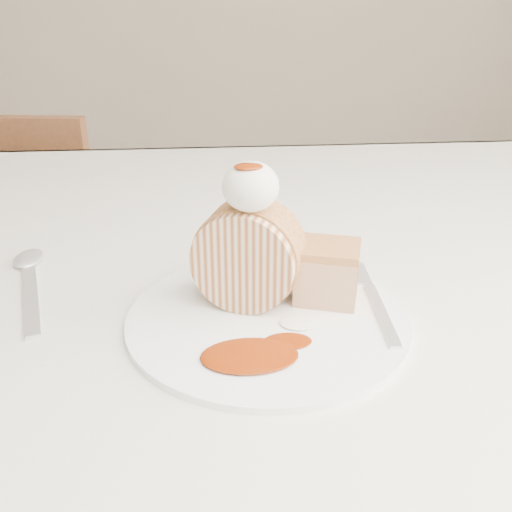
{
  "coord_description": "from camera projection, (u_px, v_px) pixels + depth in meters",
  "views": [
    {
      "loc": [
        0.01,
        -0.45,
        1.03
      ],
      "look_at": [
        0.04,
        0.01,
        0.81
      ],
      "focal_mm": 40.0,
      "sensor_mm": 36.0,
      "label": 1
    }
  ],
  "objects": [
    {
      "name": "whipped_cream",
      "position": [
        251.0,
        187.0,
        0.49
      ],
      "size": [
        0.05,
        0.05,
        0.04
      ],
      "primitive_type": "ellipsoid",
      "color": "white",
      "rests_on": "roulade_slice"
    },
    {
      "name": "caramel_drizzle",
      "position": [
        248.0,
        160.0,
        0.47
      ],
      "size": [
        0.02,
        0.02,
        0.01
      ],
      "primitive_type": "ellipsoid",
      "color": "maroon",
      "rests_on": "whipped_cream"
    },
    {
      "name": "table",
      "position": [
        209.0,
        300.0,
        0.74
      ],
      "size": [
        1.4,
        0.9,
        0.75
      ],
      "color": "silver",
      "rests_on": "ground"
    },
    {
      "name": "roulade_slice",
      "position": [
        248.0,
        256.0,
        0.53
      ],
      "size": [
        0.11,
        0.08,
        0.1
      ],
      "primitive_type": "cylinder",
      "rotation": [
        1.57,
        0.0,
        -0.35
      ],
      "color": "beige",
      "rests_on": "plate"
    },
    {
      "name": "fork",
      "position": [
        381.0,
        314.0,
        0.52
      ],
      "size": [
        0.03,
        0.15,
        0.0
      ],
      "primitive_type": "cube",
      "rotation": [
        0.0,
        0.0,
        -0.06
      ],
      "color": "silver",
      "rests_on": "plate"
    },
    {
      "name": "caramel_pool",
      "position": [
        249.0,
        355.0,
        0.46
      ],
      "size": [
        0.09,
        0.07,
        0.0
      ],
      "primitive_type": null,
      "rotation": [
        0.0,
        0.0,
        -0.3
      ],
      "color": "maroon",
      "rests_on": "plate"
    },
    {
      "name": "plate",
      "position": [
        268.0,
        318.0,
        0.53
      ],
      "size": [
        0.32,
        0.32,
        0.01
      ],
      "primitive_type": "cylinder",
      "rotation": [
        0.0,
        0.0,
        -0.3
      ],
      "color": "white",
      "rests_on": "table"
    },
    {
      "name": "cake_chunk",
      "position": [
        327.0,
        275.0,
        0.54
      ],
      "size": [
        0.07,
        0.07,
        0.05
      ],
      "primitive_type": "cube",
      "rotation": [
        0.0,
        0.0,
        -0.3
      ],
      "color": "#D1864F",
      "rests_on": "plate"
    },
    {
      "name": "chair_far",
      "position": [
        38.0,
        248.0,
        1.4
      ],
      "size": [
        0.42,
        0.42,
        0.79
      ],
      "rotation": [
        0.0,
        0.0,
        3.0
      ],
      "color": "brown",
      "rests_on": "ground"
    },
    {
      "name": "spoon",
      "position": [
        31.0,
        299.0,
        0.56
      ],
      "size": [
        0.08,
        0.18,
        0.0
      ],
      "primitive_type": "cube",
      "rotation": [
        0.0,
        0.0,
        0.28
      ],
      "color": "silver",
      "rests_on": "table"
    }
  ]
}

